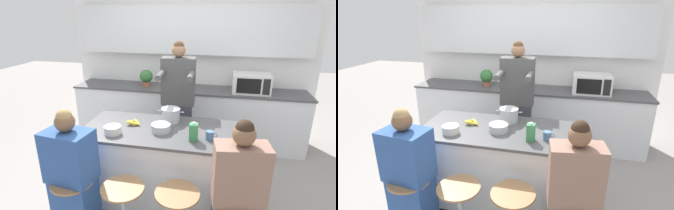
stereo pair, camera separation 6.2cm
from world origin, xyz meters
TOP-DOWN VIEW (x-y plane):
  - ground_plane at (0.00, 0.00)m, footprint 16.00×16.00m
  - wall_back at (0.00, 1.83)m, footprint 4.00×0.22m
  - back_counter at (0.00, 1.55)m, footprint 3.71×0.60m
  - kitchen_island at (0.00, 0.00)m, footprint 1.81×0.83m
  - bar_stool_leftmost at (-0.73, -0.71)m, footprint 0.39×0.39m
  - person_cooking at (-0.01, 0.77)m, footprint 0.46×0.58m
  - person_wrapped_blanket at (-0.74, -0.68)m, footprint 0.45×0.34m
  - person_seated_near at (0.74, -0.68)m, footprint 0.44×0.32m
  - cooking_pot at (-0.00, 0.23)m, footprint 0.31×0.22m
  - fruit_bowl at (-0.05, -0.06)m, footprint 0.20×0.20m
  - mixing_bowl_steel at (-0.52, -0.21)m, footprint 0.18×0.18m
  - coffee_cup_near at (0.47, -0.14)m, footprint 0.11×0.08m
  - coffee_cup_far at (0.73, -0.14)m, footprint 0.10×0.07m
  - banana_bunch at (-0.39, 0.05)m, footprint 0.18×0.13m
  - juice_carton at (0.31, -0.19)m, footprint 0.08×0.08m
  - microwave at (0.98, 1.52)m, footprint 0.55×0.38m
  - potted_plant at (-0.68, 1.55)m, footprint 0.21×0.21m

SIDE VIEW (x-z plane):
  - ground_plane at x=0.00m, z-range 0.00..0.00m
  - bar_stool_leftmost at x=-0.73m, z-range 0.04..0.67m
  - kitchen_island at x=0.00m, z-range 0.01..0.90m
  - back_counter at x=0.00m, z-range 0.00..0.93m
  - person_seated_near at x=0.74m, z-range -0.07..1.28m
  - person_wrapped_blanket at x=-0.74m, z-range -0.04..1.27m
  - person_cooking at x=-0.01m, z-range -0.01..1.74m
  - banana_bunch at x=-0.39m, z-range 0.90..0.96m
  - mixing_bowl_steel at x=-0.52m, z-range 0.90..0.98m
  - fruit_bowl at x=-0.05m, z-range 0.90..0.98m
  - coffee_cup_near at x=0.47m, z-range 0.90..0.99m
  - coffee_cup_far at x=0.73m, z-range 0.90..0.99m
  - cooking_pot at x=0.00m, z-range 0.90..1.06m
  - juice_carton at x=0.31m, z-range 0.89..1.08m
  - microwave at x=0.98m, z-range 0.93..1.22m
  - potted_plant at x=-0.68m, z-range 0.95..1.22m
  - wall_back at x=0.00m, z-range 0.19..2.89m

